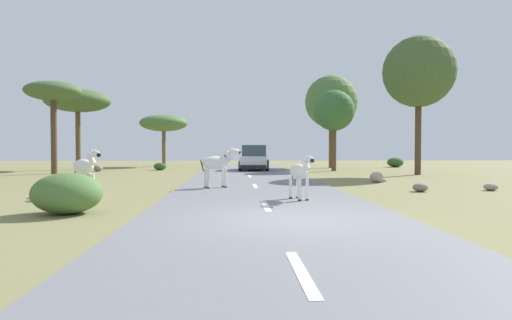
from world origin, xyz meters
The scene contains 21 objects.
ground_plane centered at (0.00, 0.00, 0.00)m, with size 90.00×90.00×0.00m, color olive.
road centered at (-0.39, 0.00, 0.03)m, with size 6.00×64.00×0.05m, color slate.
lane_markings centered at (-0.39, -1.00, 0.05)m, with size 0.16×56.00×0.01m.
zebra_0 centered at (0.72, 3.36, 0.86)m, with size 0.67×1.40×1.36m.
zebra_1 centered at (-6.18, 5.25, 0.93)m, with size 1.37×1.27×1.56m.
zebra_2 centered at (-1.86, 7.39, 0.99)m, with size 1.59×0.87×1.57m.
car_0 centered at (0.16, 20.80, 0.85)m, with size 2.26×4.46×1.74m.
tree_2 centered at (9.61, 15.62, 6.05)m, with size 4.17×4.17×8.16m.
tree_3 centered at (-7.34, 28.23, 3.72)m, with size 4.11×4.11×4.46m.
tree_4 centered at (6.48, 24.74, 5.27)m, with size 4.17×4.17×7.38m.
tree_5 centered at (5.63, 20.04, 4.13)m, with size 2.80×2.80×5.57m.
tree_6 centered at (-12.78, 23.08, 5.03)m, with size 4.71×4.71×5.89m.
tree_7 centered at (-12.27, 17.62, 4.94)m, with size 3.34×3.34×5.64m.
bush_1 centered at (-6.56, 21.77, 0.27)m, with size 0.90×0.81×0.54m, color #2D5628.
bush_2 centered at (-5.21, 1.24, 0.49)m, with size 1.65×1.48×0.99m, color #4C7038.
bush_3 centered at (12.09, 25.67, 0.40)m, with size 1.33×1.20×0.80m, color #2D5628.
rock_0 centered at (5.50, 5.96, 0.16)m, with size 0.54×0.54×0.31m, color gray.
rock_1 centered at (8.29, 6.23, 0.14)m, with size 0.51×0.47×0.28m, color gray.
rock_2 centered at (5.29, 10.14, 0.24)m, with size 0.62×0.63×0.48m, color #A89E8C.
rock_3 centered at (-10.47, 20.28, 0.22)m, with size 0.60×0.64×0.44m, color gray.
rock_4 centered at (-8.95, 13.28, 0.23)m, with size 0.68×0.52×0.46m, color #A89E8C.
Camera 1 is at (-1.21, -9.18, 1.57)m, focal length 30.06 mm.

